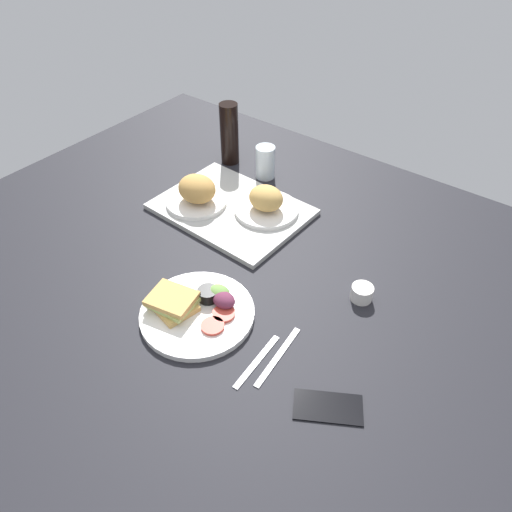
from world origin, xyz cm
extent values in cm
cube|color=black|center=(0.00, 0.00, -1.50)|extent=(190.00, 150.00, 3.00)
cube|color=#B2B2AD|center=(-19.81, 18.73, 0.80)|extent=(46.04, 34.43, 1.60)
cylinder|color=white|center=(-29.81, 13.73, 2.30)|extent=(19.07, 19.07, 1.40)
ellipsoid|color=tan|center=(-29.22, 13.87, 7.18)|extent=(12.27, 10.60, 8.37)
cylinder|color=white|center=(-9.81, 23.73, 2.30)|extent=(19.81, 19.81, 1.40)
ellipsoid|color=tan|center=(-9.73, 23.30, 6.71)|extent=(10.89, 9.41, 7.43)
cylinder|color=white|center=(1.29, -19.87, 0.80)|extent=(28.22, 28.22, 1.60)
cube|color=tan|center=(-4.35, -22.41, 2.30)|extent=(12.60, 11.05, 1.40)
cube|color=#B2C66B|center=(-4.35, -22.41, 3.50)|extent=(11.87, 10.09, 1.00)
cube|color=tan|center=(-4.35, -22.41, 4.70)|extent=(12.64, 11.11, 1.40)
cylinder|color=#D14738|center=(7.64, -21.28, 2.00)|extent=(5.60, 5.60, 0.80)
cylinder|color=#D14738|center=(7.22, -16.77, 2.00)|extent=(5.60, 5.60, 0.80)
cylinder|color=black|center=(0.59, -14.93, 3.10)|extent=(5.20, 5.20, 3.00)
cylinder|color=#EFEACC|center=(0.59, -14.93, 4.20)|extent=(4.26, 4.26, 0.60)
ellipsoid|color=#729E4C|center=(2.70, -13.10, 3.40)|extent=(6.00, 4.80, 3.60)
ellipsoid|color=#6B2D47|center=(5.24, -14.23, 3.40)|extent=(6.00, 4.80, 3.60)
cylinder|color=silver|center=(-23.53, 41.52, 5.62)|extent=(6.63, 6.63, 11.24)
cylinder|color=black|center=(-39.51, 41.97, 10.85)|extent=(6.40, 6.40, 21.70)
cylinder|color=silver|center=(30.56, 9.92, 2.00)|extent=(5.60, 5.60, 4.00)
cube|color=#B7B7BC|center=(21.29, -21.87, 0.25)|extent=(2.42, 17.05, 0.50)
cube|color=#B7B7BC|center=(24.29, -17.87, 0.25)|extent=(3.21, 19.05, 0.50)
cube|color=black|center=(40.03, -22.03, 0.40)|extent=(16.06, 13.55, 0.80)
camera|label=1|loc=(60.76, -73.74, 90.00)|focal=33.73mm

